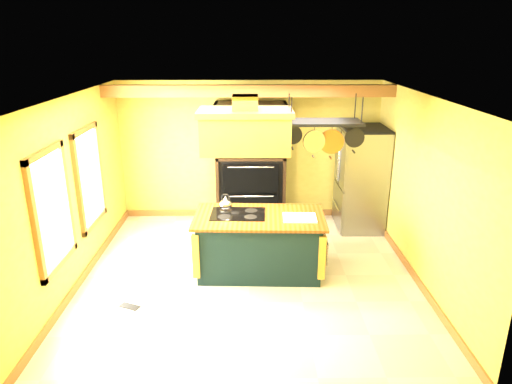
{
  "coord_description": "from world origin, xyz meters",
  "views": [
    {
      "loc": [
        0.03,
        -6.18,
        3.46
      ],
      "look_at": [
        0.11,
        0.3,
        1.25
      ],
      "focal_mm": 32.0,
      "sensor_mm": 36.0,
      "label": 1
    }
  ],
  "objects_px": {
    "refrigerator": "(360,181)",
    "hutch": "(251,177)",
    "kitchen_island": "(259,243)",
    "range_hood": "(245,129)",
    "pot_rack": "(324,129)"
  },
  "relations": [
    {
      "from": "pot_rack",
      "to": "refrigerator",
      "type": "bearing_deg",
      "value": 59.69
    },
    {
      "from": "pot_rack",
      "to": "refrigerator",
      "type": "height_order",
      "value": "pot_rack"
    },
    {
      "from": "kitchen_island",
      "to": "hutch",
      "type": "relative_size",
      "value": 0.86
    },
    {
      "from": "hutch",
      "to": "refrigerator",
      "type": "bearing_deg",
      "value": -9.65
    },
    {
      "from": "kitchen_island",
      "to": "refrigerator",
      "type": "height_order",
      "value": "refrigerator"
    },
    {
      "from": "range_hood",
      "to": "hutch",
      "type": "distance_m",
      "value": 2.47
    },
    {
      "from": "kitchen_island",
      "to": "pot_rack",
      "type": "height_order",
      "value": "pot_rack"
    },
    {
      "from": "refrigerator",
      "to": "hutch",
      "type": "distance_m",
      "value": 2.07
    },
    {
      "from": "kitchen_island",
      "to": "hutch",
      "type": "xyz_separation_m",
      "value": [
        -0.12,
        2.08,
        0.43
      ]
    },
    {
      "from": "pot_rack",
      "to": "refrigerator",
      "type": "distance_m",
      "value": 2.4
    },
    {
      "from": "kitchen_island",
      "to": "range_hood",
      "type": "height_order",
      "value": "range_hood"
    },
    {
      "from": "pot_rack",
      "to": "kitchen_island",
      "type": "bearing_deg",
      "value": -179.86
    },
    {
      "from": "kitchen_island",
      "to": "refrigerator",
      "type": "distance_m",
      "value": 2.63
    },
    {
      "from": "hutch",
      "to": "pot_rack",
      "type": "bearing_deg",
      "value": -63.65
    },
    {
      "from": "refrigerator",
      "to": "hutch",
      "type": "xyz_separation_m",
      "value": [
        -2.04,
        0.35,
        -0.02
      ]
    }
  ]
}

